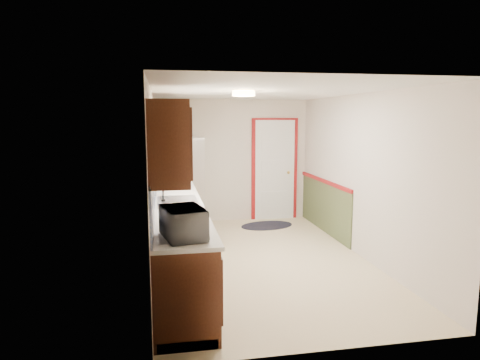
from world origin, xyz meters
name	(u,v)px	position (x,y,z in m)	size (l,w,h in m)	color
room_shell	(262,178)	(0.00, 0.00, 1.20)	(3.20, 5.20, 2.52)	beige
kitchen_run	(175,213)	(-1.24, -0.29, 0.81)	(0.63, 4.00, 2.20)	#39190D
back_wall_trim	(285,177)	(0.99, 2.21, 0.89)	(1.12, 2.30, 2.08)	maroon
ceiling_fixture	(244,94)	(-0.30, -0.20, 2.36)	(0.30, 0.30, 0.06)	#FFD88C
microwave	(184,220)	(-1.20, -1.95, 1.12)	(0.52, 0.29, 0.35)	white
refrigerator	(182,183)	(-1.02, 2.05, 0.85)	(0.79, 0.76, 1.70)	#B7B7BC
rug	(267,225)	(0.56, 1.90, 0.01)	(1.02, 0.66, 0.01)	black
cooktop	(174,183)	(-1.19, 1.40, 0.95)	(0.50, 0.60, 0.02)	black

